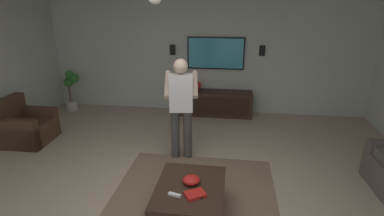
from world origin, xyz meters
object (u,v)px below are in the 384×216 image
Objects in this scene: coffee_table at (190,194)px; armchair at (25,127)px; potted_plant_tall at (71,88)px; remote_black at (197,195)px; remote_white at (175,195)px; vase_round at (196,85)px; bowl at (191,180)px; tv at (216,53)px; media_console at (214,103)px; person_standing at (181,103)px; book at (195,194)px; wall_speaker_right at (173,50)px; wall_speaker_left at (262,51)px.

armchair is at bearing 64.25° from coffee_table.
potted_plant_tall reaches higher than remote_black.
vase_round reaches higher than remote_white.
potted_plant_tall reaches higher than bowl.
tv is 3.98m from remote_black.
armchair is 3.80m from media_console.
book is at bearing -173.40° from person_standing.
wall_speaker_left is at bearing -90.00° from wall_speaker_right.
person_standing is 10.93× the size of remote_white.
bowl is at bearing -134.51° from potted_plant_tall.
coffee_table is at bearing -135.14° from potted_plant_tall.
wall_speaker_right is (0.25, 0.98, 1.14)m from media_console.
tv is 5.73× the size of wall_speaker_left.
coffee_table is (-1.58, -3.27, 0.02)m from armchair.
potted_plant_tall is at bearing 93.46° from vase_round.
remote_white is at bearing -176.46° from vase_round.
bowl is at bearing -39.10° from remote_black.
wall_speaker_left is (2.12, -4.31, 1.16)m from armchair.
media_console is 3.62m from remote_black.
vase_round is 1.62m from wall_speaker_left.
media_console is 1.79× the size of potted_plant_tall.
coffee_table is 6.67× the size of remote_white.
armchair is 3.61m from bowl.
person_standing is 2.41m from wall_speaker_right.
remote_black is at bearing -172.65° from person_standing.
remote_black is 4.11m from wall_speaker_left.
vase_round reaches higher than remote_black.
remote_white is 0.23m from book.
remote_white is 0.68× the size of wall_speaker_right.
bowl is at bearing -165.40° from wall_speaker_right.
wall_speaker_right is (2.12, -2.33, 1.14)m from armchair.
media_console is at bearing -97.28° from vase_round.
remote_white is (-0.20, 0.14, 0.12)m from coffee_table.
person_standing is at bearing -4.98° from armchair.
potted_plant_tall is 4.32× the size of book.
tv reaches higher than potted_plant_tall.
coffee_table is 0.79× the size of tv.
wall_speaker_left is at bearing 90.75° from tv.
coffee_table is 0.61× the size of person_standing.
potted_plant_tall is at bearing 99.11° from wall_speaker_right.
media_console is 11.33× the size of remote_white.
potted_plant_tall is at bearing -83.75° from tv.
vase_round is (3.70, 0.23, 0.25)m from remote_white.
media_console is 3.35m from potted_plant_tall.
vase_round is at bearing 6.09° from coffee_table.
wall_speaker_right reaches higher than armchair.
potted_plant_tall is 4.86m from book.
bowl is 3.90m from wall_speaker_left.
remote_black is at bearing 19.79° from remote_white.
bowl is 1.36× the size of remote_black.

